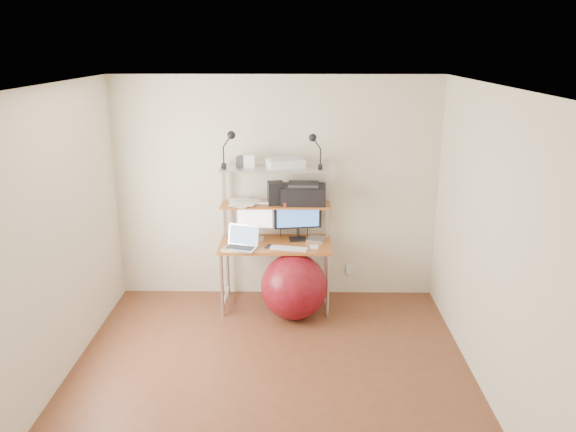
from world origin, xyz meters
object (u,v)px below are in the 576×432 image
(laptop, at_px, (242,243))
(printer, at_px, (303,194))
(exercise_ball, at_px, (294,287))
(monitor_silver, at_px, (255,217))
(monitor_black, at_px, (298,217))

(laptop, relative_size, printer, 0.83)
(printer, height_order, exercise_ball, printer)
(exercise_ball, bearing_deg, monitor_silver, 136.87)
(laptop, distance_m, printer, 0.85)
(monitor_black, bearing_deg, monitor_silver, 171.62)
(printer, bearing_deg, exercise_ball, -101.34)
(laptop, bearing_deg, monitor_black, 41.75)
(monitor_black, bearing_deg, exercise_ball, -104.45)
(monitor_silver, xyz_separation_m, monitor_black, (0.47, 0.00, 0.01))
(printer, bearing_deg, laptop, -154.80)
(laptop, relative_size, exercise_ball, 0.57)
(monitor_silver, relative_size, exercise_ball, 0.67)
(monitor_black, distance_m, exercise_ball, 0.77)
(monitor_black, relative_size, printer, 1.07)
(printer, xyz_separation_m, exercise_ball, (-0.10, -0.42, -0.91))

